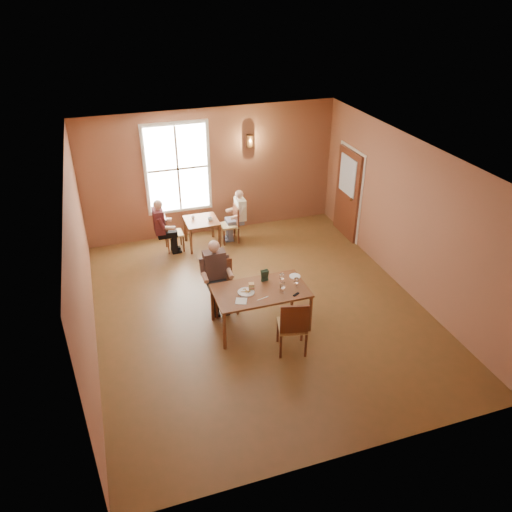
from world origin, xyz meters
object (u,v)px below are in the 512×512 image
object	(u,v)px
diner_main	(224,281)
chair_diner_maroon	(174,233)
main_table	(261,308)
chair_diner_main	(224,288)
diner_maroon	(172,225)
chair_empty	(292,324)
chair_diner_white	(229,224)
diner_white	(230,218)
second_table	(202,233)

from	to	relation	value
diner_main	chair_diner_maroon	world-z (taller)	diner_main
main_table	chair_diner_main	size ratio (longest dim) A/B	1.65
diner_main	chair_diner_main	bearing A→B (deg)	-90.00
main_table	chair_diner_maroon	bearing A→B (deg)	106.25
chair_diner_maroon	diner_maroon	xyz separation A→B (m)	(-0.03, 0.00, 0.20)
chair_empty	diner_main	bearing A→B (deg)	132.95
chair_diner_maroon	chair_empty	bearing A→B (deg)	16.97
diner_main	chair_diner_white	size ratio (longest dim) A/B	1.52
diner_white	diner_main	bearing A→B (deg)	162.10
second_table	diner_white	bearing A→B (deg)	0.00
chair_empty	chair_diner_maroon	size ratio (longest dim) A/B	1.21
chair_diner_maroon	diner_maroon	world-z (taller)	diner_maroon
diner_maroon	diner_white	bearing A→B (deg)	90.00
main_table	chair_diner_main	distance (m)	0.83
main_table	chair_diner_maroon	distance (m)	3.44
chair_empty	second_table	bearing A→B (deg)	112.03
chair_diner_white	diner_maroon	size ratio (longest dim) A/B	0.69
diner_maroon	chair_diner_maroon	bearing A→B (deg)	90.00
chair_diner_white	chair_empty	bearing A→B (deg)	179.26
chair_diner_main	second_table	distance (m)	2.67
main_table	chair_diner_maroon	size ratio (longest dim) A/B	1.91
chair_diner_main	chair_empty	world-z (taller)	chair_empty
chair_empty	second_table	xyz separation A→B (m)	(-0.60, 4.08, -0.20)
diner_maroon	main_table	bearing A→B (deg)	16.73
diner_main	chair_empty	bearing A→B (deg)	119.24
diner_main	diner_white	xyz separation A→B (m)	(0.87, 2.68, -0.07)
second_table	chair_empty	bearing A→B (deg)	-81.69
chair_diner_maroon	diner_main	bearing A→B (deg)	9.79
chair_diner_maroon	second_table	bearing A→B (deg)	90.00
chair_empty	chair_diner_white	size ratio (longest dim) A/B	1.19
chair_empty	second_table	world-z (taller)	chair_empty
main_table	chair_diner_main	bearing A→B (deg)	127.57
main_table	diner_main	world-z (taller)	diner_main
chair_diner_white	diner_main	bearing A→B (deg)	162.68
diner_main	second_table	distance (m)	2.71
diner_main	chair_empty	size ratio (longest dim) A/B	1.28
main_table	chair_diner_white	world-z (taller)	chair_diner_white
chair_diner_main	chair_diner_white	size ratio (longest dim) A/B	1.13
chair_diner_white	diner_maroon	distance (m)	1.34
chair_diner_main	main_table	bearing A→B (deg)	127.57
chair_diner_white	chair_diner_main	bearing A→B (deg)	162.50
diner_white	chair_diner_white	bearing A→B (deg)	90.00
chair_diner_white	chair_diner_maroon	bearing A→B (deg)	90.00
diner_main	main_table	bearing A→B (deg)	128.88
main_table	chair_diner_white	size ratio (longest dim) A/B	1.87
second_table	diner_white	xyz separation A→B (m)	(0.68, 0.00, 0.27)
chair_diner_white	chair_diner_maroon	world-z (taller)	chair_diner_white
chair_diner_white	diner_white	bearing A→B (deg)	-90.00
second_table	diner_white	distance (m)	0.73
diner_main	diner_maroon	distance (m)	2.73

